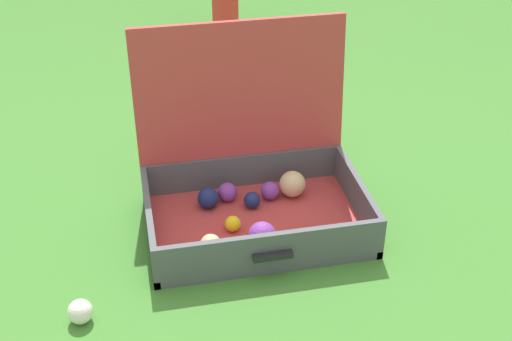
# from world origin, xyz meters

# --- Properties ---
(ground_plane) EXTENTS (16.00, 16.00, 0.00)m
(ground_plane) POSITION_xyz_m (0.00, 0.00, 0.00)
(ground_plane) COLOR #3D7A2D
(open_suitcase) EXTENTS (0.65, 0.50, 0.57)m
(open_suitcase) POSITION_xyz_m (0.07, 0.15, 0.13)
(open_suitcase) COLOR #B23838
(open_suitcase) RESTS_ON ground
(stray_ball_on_grass) EXTENTS (0.06, 0.06, 0.06)m
(stray_ball_on_grass) POSITION_xyz_m (-0.45, -0.21, 0.03)
(stray_ball_on_grass) COLOR white
(stray_ball_on_grass) RESTS_ON ground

